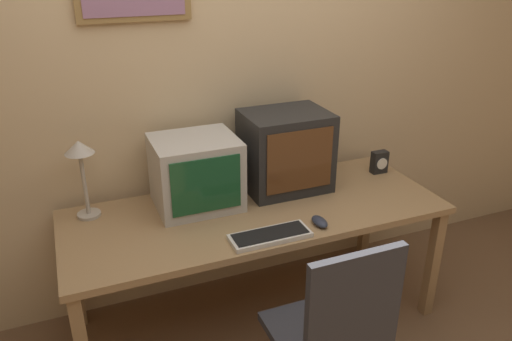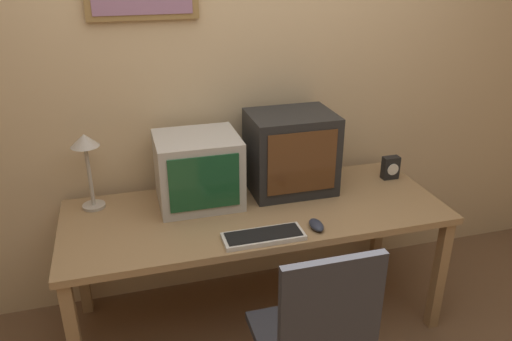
% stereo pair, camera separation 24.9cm
% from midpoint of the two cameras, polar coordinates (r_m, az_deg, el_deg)
% --- Properties ---
extents(wall_back, '(8.00, 0.08, 2.60)m').
position_cam_midpoint_polar(wall_back, '(2.78, -6.22, 10.61)').
color(wall_back, '#D1B284').
rests_on(wall_back, ground_plane).
extents(desk, '(1.96, 0.75, 0.71)m').
position_cam_midpoint_polar(desk, '(2.62, -2.73, -5.76)').
color(desk, '#99754C').
rests_on(desk, ground_plane).
extents(monitor_left, '(0.42, 0.38, 0.37)m').
position_cam_midpoint_polar(monitor_left, '(2.59, -9.64, -0.29)').
color(monitor_left, '#B7B2A8').
rests_on(monitor_left, desk).
extents(monitor_right, '(0.46, 0.36, 0.44)m').
position_cam_midpoint_polar(monitor_right, '(2.74, 0.79, 2.22)').
color(monitor_right, black).
rests_on(monitor_right, desk).
extents(keyboard_main, '(0.38, 0.14, 0.03)m').
position_cam_midpoint_polar(keyboard_main, '(2.34, -1.45, -7.54)').
color(keyboard_main, beige).
rests_on(keyboard_main, desk).
extents(mouse_near_keyboard, '(0.06, 0.12, 0.04)m').
position_cam_midpoint_polar(mouse_near_keyboard, '(2.44, 4.39, -5.92)').
color(mouse_near_keyboard, '#282D3D').
rests_on(mouse_near_keyboard, desk).
extents(desk_clock, '(0.10, 0.06, 0.13)m').
position_cam_midpoint_polar(desk_clock, '(3.04, 11.67, 0.90)').
color(desk_clock, black).
rests_on(desk_clock, desk).
extents(desk_lamp, '(0.14, 0.14, 0.40)m').
position_cam_midpoint_polar(desk_lamp, '(2.58, -22.06, 1.11)').
color(desk_lamp, '#B2A899').
rests_on(desk_lamp, desk).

